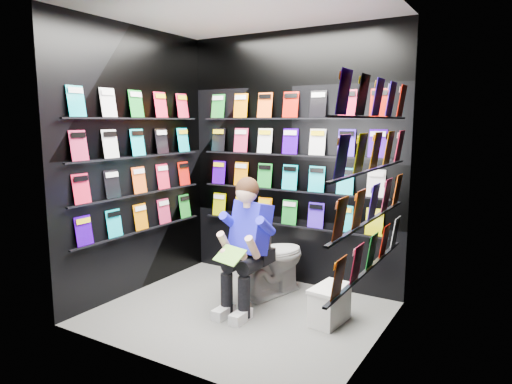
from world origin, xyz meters
The scene contains 14 objects.
floor centered at (0.00, 0.00, 0.00)m, with size 2.40×2.40×0.00m, color #575855.
ceiling centered at (0.00, 0.00, 2.60)m, with size 2.40×2.40×0.00m, color white.
wall_back centered at (0.00, 1.00, 1.30)m, with size 2.40×0.04×2.60m, color black.
wall_front centered at (0.00, -1.00, 1.30)m, with size 2.40×0.04×2.60m, color black.
wall_left centered at (-1.20, 0.00, 1.30)m, with size 0.04×2.00×2.60m, color black.
wall_right centered at (1.20, 0.00, 1.30)m, with size 0.04×2.00×2.60m, color black.
comics_back centered at (0.00, 0.97, 1.31)m, with size 2.10×0.06×1.37m, color #E71E41, non-canonical shape.
comics_left centered at (-1.17, 0.00, 1.31)m, with size 0.06×1.70×1.37m, color #E71E41, non-canonical shape.
comics_right centered at (1.17, 0.00, 1.31)m, with size 0.06×1.70×1.37m, color #E71E41, non-canonical shape.
toilet centered at (0.01, 0.57, 0.37)m, with size 0.42×0.75×0.73m, color white.
longbox centered at (0.76, 0.24, 0.15)m, with size 0.21×0.39×0.29m, color white.
longbox_lid centered at (0.76, 0.24, 0.31)m, with size 0.23×0.41×0.03m, color white.
reader centered at (0.01, 0.19, 0.74)m, with size 0.47×0.69×1.26m, color #2621CF, non-canonical shape.
held_comic centered at (0.01, -0.16, 0.58)m, with size 0.27×0.01×0.19m, color green.
Camera 1 is at (2.11, -3.22, 1.69)m, focal length 32.00 mm.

